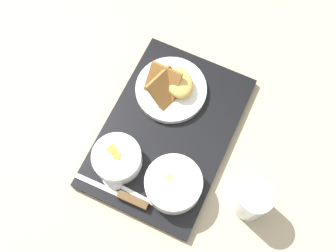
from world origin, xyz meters
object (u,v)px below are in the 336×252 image
Objects in this scene: knife at (128,198)px; spoon at (123,188)px; bowl_salad at (117,158)px; plate_main at (172,87)px; glass_water at (252,201)px; bowl_soup at (173,184)px.

knife is 1.13× the size of spoon.
bowl_salad reaches higher than spoon.
bowl_salad reaches higher than knife.
spoon is at bearing 176.77° from plate_main.
plate_main is at bearing 53.17° from glass_water.
bowl_salad is 0.14m from bowl_soup.
glass_water reaches higher than knife.
knife is at bearing 145.13° from spoon.
bowl_soup reaches higher than spoon.
glass_water is (0.03, -0.18, 0.00)m from bowl_soup.
bowl_soup is 0.73× the size of plate_main.
bowl_soup is 0.80× the size of spoon.
bowl_soup is 0.12m from spoon.
plate_main is 0.33m from glass_water.
glass_water is (0.07, -0.28, 0.02)m from spoon.
glass_water is at bearing -86.81° from bowl_salad.
bowl_salad is 0.70× the size of spoon.
knife is at bearing 109.01° from glass_water.
bowl_soup is at bearing -141.28° from knife.
bowl_salad is 0.22m from plate_main.
plate_main is at bearing -86.47° from knife.
knife is at bearing -141.93° from bowl_salad.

